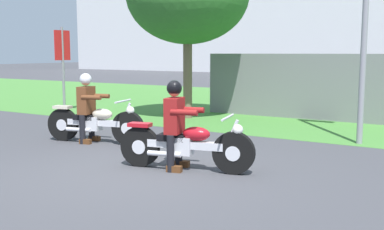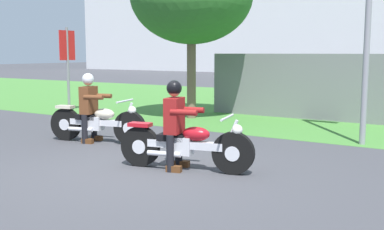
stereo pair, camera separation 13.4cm
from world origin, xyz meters
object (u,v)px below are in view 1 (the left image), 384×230
object	(u,v)px
rider_lead	(176,118)
motorcycle_follow	(95,123)
rider_follow	(87,102)
sign_banner	(63,56)
motorcycle_lead	(186,145)

from	to	relation	value
rider_lead	motorcycle_follow	world-z (taller)	rider_lead
rider_follow	sign_banner	distance (m)	5.28
motorcycle_follow	rider_follow	distance (m)	0.46
rider_lead	sign_banner	size ratio (longest dim) A/B	0.54
motorcycle_lead	sign_banner	size ratio (longest dim) A/B	0.84
sign_banner	motorcycle_lead	bearing A→B (deg)	-30.56
motorcycle_lead	sign_banner	world-z (taller)	sign_banner
rider_follow	rider_lead	bearing A→B (deg)	-31.48
rider_lead	rider_follow	size ratio (longest dim) A/B	0.99
motorcycle_lead	rider_follow	distance (m)	3.10
motorcycle_follow	sign_banner	world-z (taller)	sign_banner
motorcycle_lead	rider_follow	size ratio (longest dim) A/B	1.53
motorcycle_lead	motorcycle_follow	xyz separation A→B (m)	(-2.77, 0.94, 0.01)
motorcycle_lead	motorcycle_follow	world-z (taller)	motorcycle_follow
motorcycle_follow	rider_follow	size ratio (longest dim) A/B	1.51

